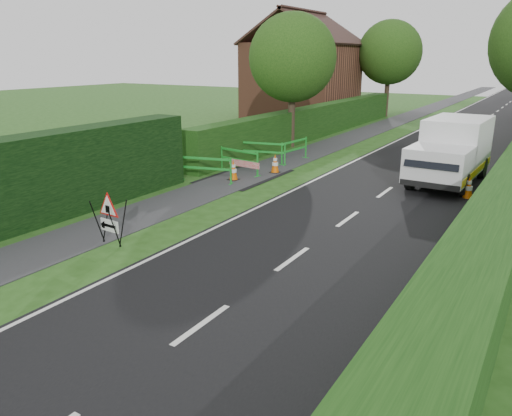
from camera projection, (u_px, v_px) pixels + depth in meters
The scene contains 20 objects.
ground at pixel (62, 313), 9.28m from camera, with size 120.00×120.00×0.00m, color #224915.
road_surface at pixel (484, 121), 36.59m from camera, with size 6.00×90.00×0.02m, color black.
footpath at pixel (409, 116), 39.33m from camera, with size 2.00×90.00×0.02m, color #2D2D30.
hedge_west_far at pixel (316, 136), 29.72m from camera, with size 1.00×24.00×1.80m, color #14380F.
house_west at pixel (302, 79), 37.90m from camera, with size 7.50×7.40×7.88m.
tree_nw at pixel (293, 58), 24.95m from camera, with size 4.40×4.40×6.70m.
tree_fw at pixel (390, 52), 37.90m from camera, with size 4.80×4.80×7.24m.
triangle_sign at pixel (108, 215), 12.38m from camera, with size 0.84×0.84×1.16m.
works_van at pixel (452, 150), 18.46m from camera, with size 2.23×5.24×2.35m.
traffic_cone_0 at pixel (469, 188), 16.55m from camera, with size 0.38×0.38×0.79m.
traffic_cone_1 at pixel (461, 179), 17.72m from camera, with size 0.38×0.38×0.79m.
traffic_cone_2 at pixel (481, 163), 20.29m from camera, with size 0.38×0.38×0.79m.
traffic_cone_3 at pixel (233, 170), 19.06m from camera, with size 0.38×0.38×0.79m.
traffic_cone_4 at pixel (275, 164), 20.24m from camera, with size 0.38×0.38×0.79m.
ped_barrier_0 at pixel (206, 166), 18.63m from camera, with size 2.08×0.84×1.00m.
ped_barrier_1 at pixel (239, 158), 20.13m from camera, with size 2.09×0.70×1.00m.
ped_barrier_2 at pixel (263, 150), 21.85m from camera, with size 2.09×0.77×1.00m.
ped_barrier_3 at pixel (294, 148), 22.35m from camera, with size 0.54×2.08×1.00m.
redwhite_plank at pixel (244, 175), 20.03m from camera, with size 1.50×0.04×0.25m, color red.
hatchback_car at pixel (465, 130), 28.07m from camera, with size 1.41×3.50×1.19m, color white.
Camera 1 is at (7.42, -5.19, 4.58)m, focal length 35.00 mm.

